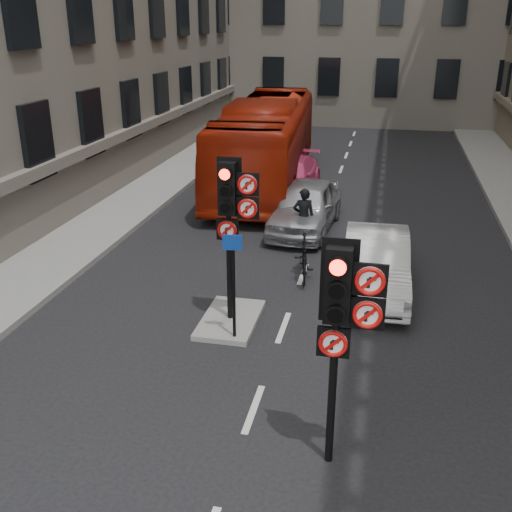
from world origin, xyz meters
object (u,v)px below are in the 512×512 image
at_px(signal_far, 232,206).
at_px(motorcycle, 304,258).
at_px(car_pink, 289,176).
at_px(bus_red, 266,142).
at_px(car_silver, 306,206).
at_px(info_sign, 233,272).
at_px(signal_near, 343,310).
at_px(car_white, 376,263).
at_px(motorcyclist, 303,217).

height_order(signal_far, motorcycle, signal_far).
xyz_separation_m(signal_far, motorcycle, (1.16, 2.81, -2.15)).
height_order(car_pink, bus_red, bus_red).
height_order(car_pink, motorcycle, car_pink).
xyz_separation_m(car_silver, info_sign, (-0.45, -7.44, 0.81)).
bearing_deg(signal_near, signal_far, 123.02).
relative_size(car_pink, motorcycle, 2.52).
relative_size(car_white, bus_red, 0.36).
height_order(car_white, info_sign, info_sign).
xyz_separation_m(motorcycle, motorcyclist, (-0.37, 2.41, 0.32)).
distance_m(car_silver, bus_red, 5.85).
relative_size(signal_near, bus_red, 0.29).
distance_m(signal_near, car_white, 6.70).
bearing_deg(car_white, bus_red, 114.26).
xyz_separation_m(car_silver, motorcycle, (0.49, -3.81, -0.22)).
bearing_deg(motorcyclist, signal_far, 66.75).
xyz_separation_m(car_pink, motorcyclist, (1.31, -5.45, 0.20)).
xyz_separation_m(signal_far, car_pink, (-0.52, 10.67, -2.04)).
bearing_deg(car_pink, bus_red, 135.71).
relative_size(signal_far, motorcycle, 1.96).
bearing_deg(info_sign, motorcycle, 68.49).
xyz_separation_m(signal_near, motorcycle, (-1.44, 6.81, -2.03)).
bearing_deg(car_silver, motorcyclist, -81.20).
relative_size(signal_near, signal_far, 1.00).
xyz_separation_m(signal_far, motorcyclist, (0.79, 5.22, -1.84)).
height_order(bus_red, info_sign, bus_red).
xyz_separation_m(car_white, info_sign, (-2.76, -3.24, 0.86)).
distance_m(signal_near, car_silver, 10.95).
relative_size(signal_far, bus_red, 0.29).
distance_m(car_silver, car_white, 4.80).
bearing_deg(info_sign, car_pink, 86.74).
distance_m(signal_near, bus_red, 16.50).
height_order(signal_far, bus_red, signal_far).
xyz_separation_m(signal_far, info_sign, (0.21, -0.81, -1.12)).
bearing_deg(bus_red, signal_far, -85.66).
distance_m(motorcycle, motorcyclist, 2.45).
xyz_separation_m(bus_red, info_sign, (1.90, -12.72, -0.11)).
bearing_deg(car_pink, signal_near, -75.38).
bearing_deg(motorcycle, signal_near, -87.16).
bearing_deg(bus_red, car_white, -67.53).
bearing_deg(car_white, car_pink, 111.10).
bearing_deg(signal_far, car_white, 39.14).
bearing_deg(info_sign, signal_far, 97.83).
relative_size(signal_near, car_white, 0.81).
relative_size(motorcycle, info_sign, 0.81).
relative_size(signal_near, car_pink, 0.78).
xyz_separation_m(signal_far, bus_red, (-1.68, 11.91, -1.01)).
xyz_separation_m(motorcycle, info_sign, (-0.94, -3.63, 1.03)).
distance_m(signal_far, bus_red, 12.07).
distance_m(signal_far, info_sign, 1.40).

